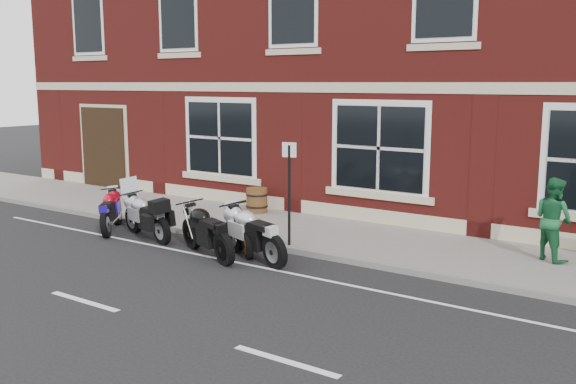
# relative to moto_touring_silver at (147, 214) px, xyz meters

# --- Properties ---
(ground) EXTENTS (80.00, 80.00, 0.00)m
(ground) POSITION_rel_moto_touring_silver_xyz_m (2.41, -0.63, -0.55)
(ground) COLOR black
(ground) RESTS_ON ground
(sidewalk) EXTENTS (30.00, 3.00, 0.12)m
(sidewalk) POSITION_rel_moto_touring_silver_xyz_m (2.41, 2.37, -0.49)
(sidewalk) COLOR slate
(sidewalk) RESTS_ON ground
(kerb) EXTENTS (30.00, 0.16, 0.12)m
(kerb) POSITION_rel_moto_touring_silver_xyz_m (2.41, 0.79, -0.49)
(kerb) COLOR slate
(kerb) RESTS_ON ground
(pub_building) EXTENTS (24.00, 12.00, 12.00)m
(pub_building) POSITION_rel_moto_touring_silver_xyz_m (2.41, 9.87, 5.45)
(pub_building) COLOR maroon
(pub_building) RESTS_ON ground
(moto_touring_silver) EXTENTS (1.99, 0.76, 1.35)m
(moto_touring_silver) POSITION_rel_moto_touring_silver_xyz_m (0.00, 0.00, 0.00)
(moto_touring_silver) COLOR black
(moto_touring_silver) RESTS_ON ground
(moto_sport_red) EXTENTS (1.33, 1.60, 0.88)m
(moto_sport_red) POSITION_rel_moto_touring_silver_xyz_m (-1.22, 0.04, -0.04)
(moto_sport_red) COLOR black
(moto_sport_red) RESTS_ON ground
(moto_sport_black) EXTENTS (1.51, 1.35, 0.86)m
(moto_sport_black) POSITION_rel_moto_touring_silver_xyz_m (2.51, 0.37, -0.05)
(moto_sport_black) COLOR black
(moto_sport_black) RESTS_ON ground
(moto_sport_silver) EXTENTS (2.11, 0.88, 0.99)m
(moto_sport_silver) POSITION_rel_moto_touring_silver_xyz_m (3.12, -0.04, 0.02)
(moto_sport_silver) COLOR black
(moto_sport_silver) RESTS_ON ground
(moto_naked_black) EXTENTS (2.07, 0.97, 0.98)m
(moto_naked_black) POSITION_rel_moto_touring_silver_xyz_m (2.20, -0.39, 0.02)
(moto_naked_black) COLOR black
(moto_naked_black) RESTS_ON ground
(pedestrian_right) EXTENTS (1.00, 0.94, 1.62)m
(pedestrian_right) POSITION_rel_moto_touring_silver_xyz_m (8.16, 2.86, 0.38)
(pedestrian_right) COLOR #1A5B31
(pedestrian_right) RESTS_ON sidewalk
(barrel_planter) EXTENTS (0.58, 0.58, 0.65)m
(barrel_planter) POSITION_rel_moto_touring_silver_xyz_m (0.64, 3.31, -0.10)
(barrel_planter) COLOR #4F2215
(barrel_planter) RESTS_ON sidewalk
(parking_sign) EXTENTS (0.30, 0.09, 2.18)m
(parking_sign) POSITION_rel_moto_touring_silver_xyz_m (3.33, 0.92, 0.83)
(parking_sign) COLOR black
(parking_sign) RESTS_ON sidewalk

